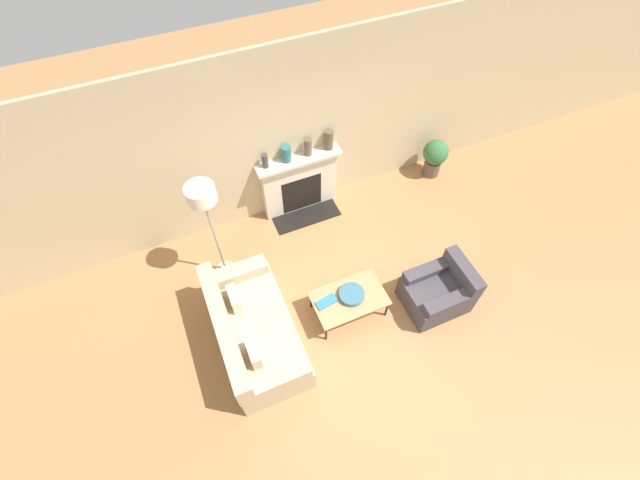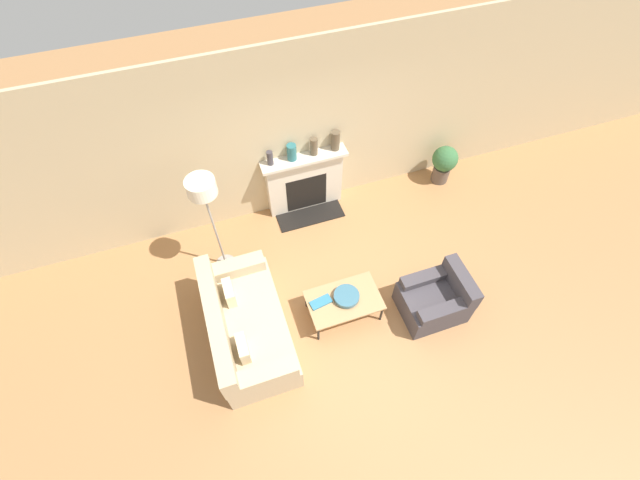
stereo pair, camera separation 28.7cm
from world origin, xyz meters
TOP-DOWN VIEW (x-y plane):
  - ground_plane at (0.00, 0.00)m, footprint 18.00×18.00m
  - wall_back at (0.00, 2.52)m, footprint 18.00×0.06m
  - fireplace at (0.11, 2.38)m, footprint 1.36×0.59m
  - couch at (-1.39, 0.33)m, footprint 0.95×1.82m
  - armchair_near at (1.24, -0.11)m, footprint 0.87×0.72m
  - coffee_table at (-0.01, 0.25)m, footprint 1.01×0.62m
  - bowl at (0.03, 0.26)m, footprint 0.35×0.35m
  - book at (-0.32, 0.31)m, footprint 0.32×0.19m
  - floor_lamp at (-1.44, 1.63)m, footprint 0.38×0.38m
  - mantel_vase_left at (-0.40, 2.39)m, footprint 0.09×0.09m
  - mantel_vase_center_left at (-0.07, 2.39)m, footprint 0.14×0.14m
  - mantel_vase_center_right at (0.28, 2.39)m, footprint 0.12×0.12m
  - mantel_vase_right at (0.63, 2.39)m, footprint 0.13×0.13m
  - potted_plant at (2.58, 2.17)m, footprint 0.44×0.44m

SIDE VIEW (x-z plane):
  - ground_plane at x=0.00m, z-range 0.00..0.00m
  - armchair_near at x=1.24m, z-range -0.09..0.66m
  - couch at x=-1.39m, z-range -0.12..0.76m
  - coffee_table at x=-0.01m, z-range 0.17..0.55m
  - book at x=-0.32m, z-range 0.39..0.41m
  - potted_plant at x=2.58m, z-range 0.06..0.78m
  - bowl at x=0.03m, z-range 0.40..0.48m
  - fireplace at x=0.11m, z-range -0.01..1.09m
  - mantel_vase_left at x=-0.40m, z-range 1.11..1.34m
  - mantel_vase_center_left at x=-0.07m, z-range 1.11..1.37m
  - mantel_vase_center_right at x=0.28m, z-range 1.11..1.40m
  - mantel_vase_right at x=0.63m, z-range 1.11..1.43m
  - wall_back at x=0.00m, z-range 0.00..2.90m
  - floor_lamp at x=-1.44m, z-range 0.65..2.50m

